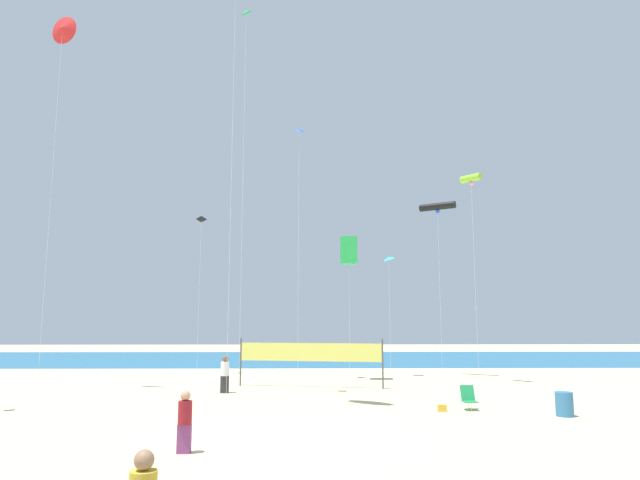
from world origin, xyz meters
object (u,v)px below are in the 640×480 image
(kite_cyan_diamond, at_px, (388,259))
(folding_beach_chair, at_px, (469,397))
(trash_barrel, at_px, (564,404))
(kite_blue_diamond, at_px, (299,135))
(kite_black_tube, at_px, (437,207))
(kite_black_diamond, at_px, (201,222))
(beachgoer_maroon_shirt, at_px, (185,419))
(beach_handbag, at_px, (442,408))
(beachgoer_white_shirt, at_px, (225,373))
(kite_green_box, at_px, (349,251))
(volleyball_net, at_px, (310,354))
(kite_lime_tube, at_px, (471,179))
(kite_green_diamond, at_px, (245,29))
(kite_red_delta, at_px, (62,30))

(kite_cyan_diamond, bearing_deg, folding_beach_chair, -84.09)
(trash_barrel, xyz_separation_m, kite_cyan_diamond, (-4.20, 13.53, 6.57))
(kite_blue_diamond, xyz_separation_m, kite_black_tube, (8.50, 2.18, -3.81))
(folding_beach_chair, distance_m, kite_cyan_diamond, 13.76)
(kite_blue_diamond, bearing_deg, kite_black_diamond, 149.21)
(beachgoer_maroon_shirt, bearing_deg, kite_black_tube, -7.17)
(beach_handbag, distance_m, kite_black_tube, 16.33)
(beachgoer_white_shirt, distance_m, folding_beach_chair, 11.12)
(kite_black_diamond, bearing_deg, kite_blue_diamond, -30.79)
(kite_green_box, relative_size, kite_cyan_diamond, 1.11)
(beachgoer_white_shirt, distance_m, kite_cyan_diamond, 12.73)
(volleyball_net, distance_m, kite_lime_tube, 13.01)
(kite_green_diamond, bearing_deg, kite_black_diamond, 110.50)
(kite_blue_diamond, height_order, kite_black_tube, kite_blue_diamond)
(kite_blue_diamond, bearing_deg, kite_green_box, 4.50)
(kite_lime_tube, relative_size, kite_green_diamond, 0.63)
(beachgoer_maroon_shirt, height_order, kite_black_diamond, kite_black_diamond)
(beach_handbag, relative_size, kite_red_delta, 0.02)
(beachgoer_maroon_shirt, xyz_separation_m, beach_handbag, (8.06, 6.31, -0.70))
(folding_beach_chair, height_order, kite_blue_diamond, kite_blue_diamond)
(beach_handbag, distance_m, kite_green_box, 12.99)
(volleyball_net, distance_m, kite_red_delta, 20.67)
(beach_handbag, height_order, kite_green_box, kite_green_box)
(beachgoer_white_shirt, xyz_separation_m, kite_lime_tube, (12.83, 3.38, 10.14))
(trash_barrel, relative_size, volleyball_net, 0.12)
(kite_black_tube, bearing_deg, folding_beach_chair, -98.69)
(beach_handbag, bearing_deg, beachgoer_maroon_shirt, -141.94)
(beachgoer_white_shirt, bearing_deg, kite_black_diamond, -25.82)
(kite_lime_tube, height_order, kite_black_diamond, kite_lime_tube)
(folding_beach_chair, xyz_separation_m, kite_lime_tube, (2.90, 8.37, 10.58))
(beachgoer_maroon_shirt, distance_m, kite_green_diamond, 19.03)
(kite_blue_diamond, height_order, kite_green_diamond, kite_green_diamond)
(kite_black_diamond, xyz_separation_m, kite_green_diamond, (3.87, -10.36, 7.47))
(beach_handbag, xyz_separation_m, kite_blue_diamond, (-5.55, 10.29, 13.92))
(kite_black_tube, relative_size, kite_black_diamond, 1.06)
(beachgoer_white_shirt, bearing_deg, beach_handbag, -166.59)
(kite_lime_tube, relative_size, kite_black_tube, 1.08)
(kite_blue_diamond, bearing_deg, kite_cyan_diamond, 21.75)
(beachgoer_white_shirt, height_order, kite_blue_diamond, kite_blue_diamond)
(kite_blue_diamond, bearing_deg, beach_handbag, -61.66)
(beachgoer_maroon_shirt, distance_m, kite_black_diamond, 22.47)
(kite_red_delta, bearing_deg, kite_green_diamond, -10.93)
(beachgoer_white_shirt, distance_m, kite_lime_tube, 16.69)
(kite_blue_diamond, xyz_separation_m, kite_lime_tube, (9.56, -1.52, -2.99))
(kite_blue_diamond, relative_size, kite_green_diamond, 0.80)
(volleyball_net, height_order, kite_green_box, kite_green_box)
(trash_barrel, relative_size, kite_green_box, 0.10)
(beachgoer_maroon_shirt, relative_size, kite_lime_tube, 0.14)
(kite_black_tube, xyz_separation_m, kite_cyan_diamond, (-3.09, -0.03, -3.25))
(folding_beach_chair, height_order, beach_handbag, folding_beach_chair)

